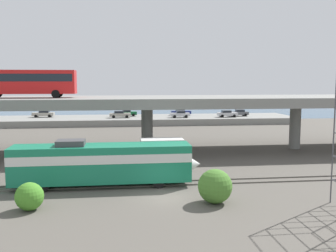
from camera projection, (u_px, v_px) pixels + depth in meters
name	position (u px, v px, depth m)	size (l,w,h in m)	color
ground_plane	(164.00, 198.00, 30.22)	(260.00, 260.00, 0.00)	#565149
rail_strip_near	(160.00, 186.00, 33.46)	(110.00, 0.12, 0.12)	#59544C
rail_strip_far	(158.00, 181.00, 34.85)	(110.00, 0.12, 0.12)	#59544C
train_locomotive	(111.00, 162.00, 33.39)	(16.60, 3.04, 4.18)	#197A56
highway_overpass	(147.00, 103.00, 49.18)	(96.00, 12.46, 7.22)	gray
transit_bus_on_overpass	(26.00, 81.00, 46.57)	(12.00, 2.68, 3.40)	red
service_truck_west	(154.00, 152.00, 40.98)	(6.80, 2.46, 3.04)	black
pier_parking_lot	(137.00, 120.00, 84.36)	(70.34, 13.72, 1.37)	gray
parked_car_0	(180.00, 114.00, 82.53)	(4.10, 1.87, 1.50)	#B7B7BC
parked_car_1	(43.00, 114.00, 83.57)	(4.66, 1.83, 1.50)	#9E998C
parked_car_2	(120.00, 114.00, 82.17)	(4.55, 1.82, 1.50)	#9E998C
parked_car_3	(239.00, 113.00, 86.22)	(4.13, 1.86, 1.50)	#515459
parked_car_4	(227.00, 114.00, 83.74)	(4.38, 1.84, 1.50)	#B7B7BC
parked_car_5	(181.00, 112.00, 88.30)	(4.52, 1.95, 1.50)	navy
parked_car_6	(127.00, 113.00, 86.01)	(4.23, 1.88, 1.50)	#0C4C26
harbor_water	(134.00, 114.00, 107.11)	(140.00, 36.00, 0.01)	#385B7A
shrub_left	(29.00, 196.00, 27.14)	(2.03, 2.03, 2.03)	#448A28
shrub_right	(215.00, 186.00, 28.70)	(2.63, 2.63, 2.63)	#467B2C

